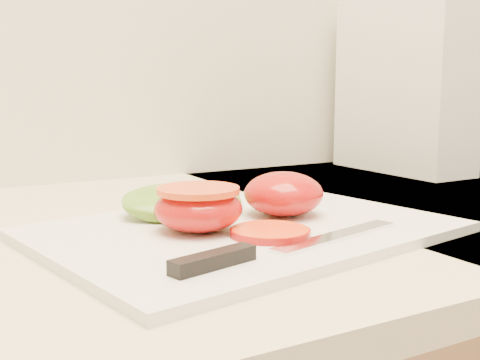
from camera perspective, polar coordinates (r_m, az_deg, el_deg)
cutting_board at (r=0.61m, az=0.46°, el=-4.77°), size 0.44×0.35×0.01m
tomato_half_dome at (r=0.65m, az=4.15°, el=-1.31°), size 0.09×0.09×0.05m
tomato_half_cut at (r=0.58m, az=-3.97°, el=-2.58°), size 0.09×0.09×0.04m
tomato_slice_0 at (r=0.57m, az=2.88°, el=-4.96°), size 0.07×0.07×0.01m
lettuce_leaf_0 at (r=0.66m, az=-5.24°, el=-2.09°), size 0.15×0.10×0.03m
knife at (r=0.51m, az=2.57°, el=-6.61°), size 0.26×0.07×0.01m
appliance at (r=1.12m, az=17.15°, el=8.68°), size 0.20×0.25×0.30m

